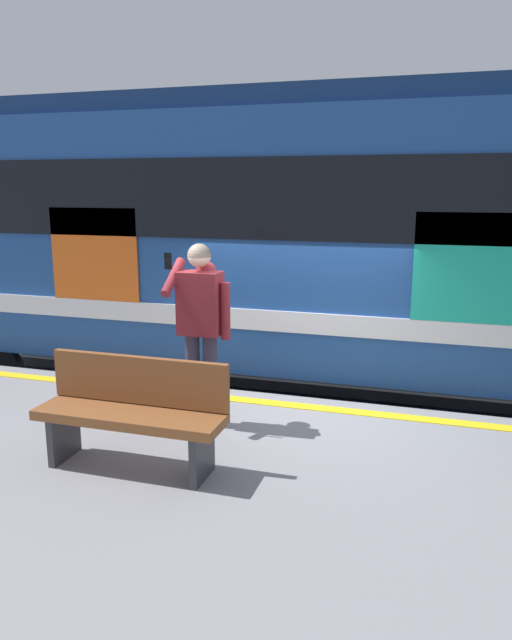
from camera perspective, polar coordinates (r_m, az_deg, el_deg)
ground_plane at (r=7.09m, az=3.29°, el=-13.78°), size 23.50×23.50×0.00m
platform at (r=4.87m, az=-3.94°, el=-21.19°), size 14.57×4.81×0.87m
safety_line at (r=6.47m, az=2.74°, el=-7.95°), size 14.28×0.16×0.01m
track_rail_near at (r=8.05m, az=5.24°, el=-9.86°), size 18.94×0.08×0.16m
track_rail_far at (r=9.37m, az=7.07°, el=-6.62°), size 18.94×0.08×0.16m
train_carriage at (r=8.24m, az=3.94°, el=8.57°), size 12.52×3.05×4.07m
passenger at (r=5.71m, az=-5.21°, el=0.06°), size 0.57×0.55×1.75m
handbag at (r=6.09m, az=-8.26°, el=-7.67°), size 0.38×0.34×0.38m
bench at (r=5.07m, az=-11.55°, el=-8.24°), size 1.57×0.44×0.90m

